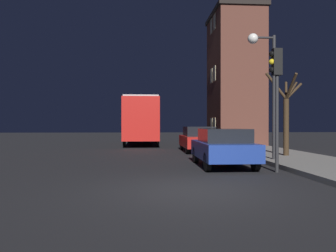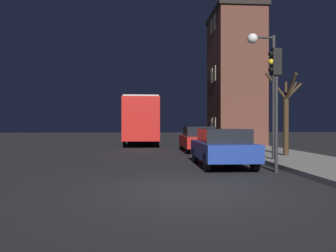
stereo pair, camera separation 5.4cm
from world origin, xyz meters
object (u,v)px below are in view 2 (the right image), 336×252
Objects in this scene: traffic_light at (275,83)px; car_near_lane at (222,147)px; car_mid_lane at (198,139)px; bus at (142,118)px; streetlamp at (264,70)px; bare_tree at (286,113)px.

traffic_light is 3.09m from car_near_lane.
car_mid_lane is at bearing 98.65° from traffic_light.
bus is 14.81m from car_near_lane.
traffic_light is 0.46× the size of bus.
bus is 2.25× the size of car_near_lane.
bare_tree is (1.65, 1.62, -1.72)m from streetlamp.
bus is (-6.93, 11.81, 0.02)m from bare_tree.
bare_tree reaches higher than bus.
car_near_lane is (-1.99, -0.94, -3.11)m from streetlamp.
traffic_light is at bearing -73.44° from bus.
streetlamp is 0.58× the size of bus.
traffic_light is (-0.54, -2.51, -0.87)m from streetlamp.
traffic_light reaches higher than bare_tree.
bus is (-5.28, 13.43, -1.70)m from streetlamp.
bus reaches higher than car_mid_lane.
streetlamp is 2.71m from traffic_light.
streetlamp reaches higher than car_mid_lane.
bare_tree is 13.69m from bus.
streetlamp is at bearing -68.55° from bus.
traffic_light is at bearing -117.92° from bare_tree.
bare_tree is 0.43× the size of bus.
streetlamp is 1.29× the size of car_near_lane.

